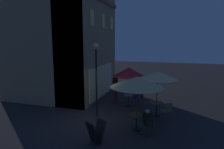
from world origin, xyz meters
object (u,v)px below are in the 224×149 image
(patron_seated_0, at_px, (138,94))
(street_lamp_near_corner, at_px, (96,66))
(patron_standing_2, at_px, (115,89))
(patio_umbrella_1, at_px, (137,82))
(cafe_table_0, at_px, (129,98))
(patio_umbrella_0, at_px, (129,72))
(patron_seated_1, at_px, (146,120))
(cafe_chair_1, at_px, (148,124))
(cafe_chair_2, at_px, (167,110))
(cafe_chair_0, at_px, (140,96))
(menu_sandwich_board, at_px, (96,132))
(cafe_table_2, at_px, (156,106))
(cafe_table_1, at_px, (136,119))
(patio_umbrella_2, at_px, (158,76))

(patron_seated_0, bearing_deg, street_lamp_near_corner, 14.01)
(patron_standing_2, bearing_deg, patio_umbrella_1, -86.44)
(cafe_table_0, height_order, patio_umbrella_0, patio_umbrella_0)
(patron_seated_1, bearing_deg, cafe_chair_1, -180.00)
(cafe_chair_1, height_order, patron_seated_0, patron_seated_0)
(cafe_chair_2, bearing_deg, patron_seated_1, 114.33)
(cafe_table_0, relative_size, cafe_chair_2, 0.76)
(cafe_chair_0, bearing_deg, patron_seated_1, 60.85)
(menu_sandwich_board, bearing_deg, patio_umbrella_0, 30.03)
(menu_sandwich_board, relative_size, patron_standing_2, 0.49)
(menu_sandwich_board, distance_m, cafe_table_2, 4.29)
(cafe_table_1, bearing_deg, cafe_table_0, 18.54)
(cafe_table_1, distance_m, patio_umbrella_0, 3.81)
(menu_sandwich_board, xyz_separation_m, patio_umbrella_0, (4.93, -0.21, 1.67))
(patio_umbrella_1, height_order, patron_standing_2, patio_umbrella_1)
(cafe_chair_0, xyz_separation_m, patron_seated_0, (-0.10, 0.11, 0.16))
(cafe_table_2, xyz_separation_m, patio_umbrella_2, (-0.00, -0.00, 1.65))
(cafe_chair_1, distance_m, patron_standing_2, 4.87)
(cafe_table_1, relative_size, cafe_chair_1, 0.79)
(menu_sandwich_board, bearing_deg, cafe_chair_2, -6.53)
(cafe_table_2, height_order, patron_seated_1, patron_seated_1)
(cafe_table_1, xyz_separation_m, patron_standing_2, (3.59, 2.06, 0.41))
(cafe_chair_2, bearing_deg, patron_seated_0, -3.37)
(cafe_chair_1, bearing_deg, patio_umbrella_0, -26.72)
(menu_sandwich_board, height_order, cafe_chair_2, cafe_chair_2)
(patio_umbrella_2, distance_m, patron_standing_2, 3.37)
(patio_umbrella_1, height_order, cafe_chair_2, patio_umbrella_1)
(patio_umbrella_1, distance_m, patron_seated_0, 4.07)
(patron_seated_0, bearing_deg, cafe_table_2, 86.77)
(cafe_chair_0, bearing_deg, cafe_chair_2, 85.26)
(street_lamp_near_corner, xyz_separation_m, patron_seated_1, (-1.49, -2.85, -2.02))
(patron_seated_1, bearing_deg, cafe_chair_2, -73.09)
(street_lamp_near_corner, xyz_separation_m, cafe_table_1, (-1.09, -2.36, -2.18))
(cafe_table_0, height_order, patio_umbrella_2, patio_umbrella_2)
(patio_umbrella_1, relative_size, patron_standing_2, 1.34)
(patio_umbrella_1, bearing_deg, menu_sandwich_board, 141.90)
(menu_sandwich_board, distance_m, patio_umbrella_0, 5.21)
(cafe_table_2, xyz_separation_m, cafe_chair_1, (-2.61, 0.11, 0.01))
(cafe_table_0, height_order, patron_standing_2, patron_standing_2)
(patio_umbrella_0, height_order, cafe_chair_2, patio_umbrella_0)
(cafe_table_2, relative_size, cafe_chair_1, 0.85)
(menu_sandwich_board, height_order, cafe_table_2, menu_sandwich_board)
(cafe_table_1, xyz_separation_m, patio_umbrella_0, (3.27, 1.10, 1.62))
(patio_umbrella_0, bearing_deg, cafe_table_1, -161.46)
(street_lamp_near_corner, distance_m, cafe_table_2, 3.88)
(patron_standing_2, bearing_deg, patron_seated_0, -20.82)
(patio_umbrella_1, bearing_deg, street_lamp_near_corner, 65.20)
(menu_sandwich_board, bearing_deg, patio_umbrella_1, -5.66)
(cafe_chair_2, bearing_deg, cafe_table_0, 10.18)
(cafe_table_1, xyz_separation_m, patron_seated_1, (-0.40, -0.49, 0.16))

